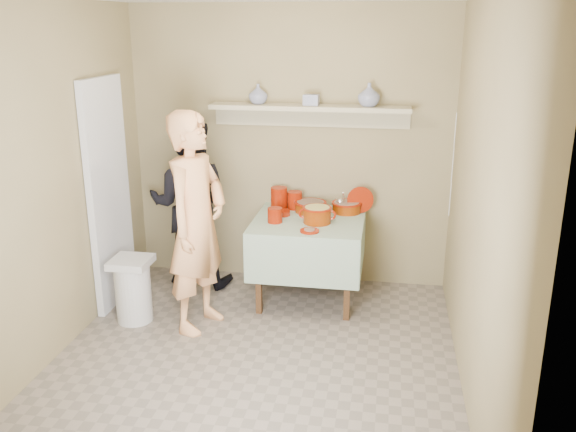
% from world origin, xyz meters
% --- Properties ---
extents(ground, '(3.50, 3.50, 0.00)m').
position_xyz_m(ground, '(0.00, 0.00, 0.00)').
color(ground, '#75685C').
rests_on(ground, ground).
extents(tile_panel, '(0.06, 0.70, 2.00)m').
position_xyz_m(tile_panel, '(-1.46, 0.95, 1.00)').
color(tile_panel, silver).
rests_on(tile_panel, ground).
extents(plate_stack_a, '(0.15, 0.15, 0.20)m').
position_xyz_m(plate_stack_a, '(-0.07, 1.55, 0.86)').
color(plate_stack_a, '#771102').
rests_on(plate_stack_a, serving_table).
extents(plate_stack_b, '(0.14, 0.14, 0.16)m').
position_xyz_m(plate_stack_b, '(0.08, 1.57, 0.84)').
color(plate_stack_b, '#771102').
rests_on(plate_stack_b, serving_table).
extents(bowl_stack, '(0.13, 0.13, 0.13)m').
position_xyz_m(bowl_stack, '(-0.03, 1.14, 0.83)').
color(bowl_stack, '#771102').
rests_on(bowl_stack, serving_table).
extents(empty_bowl, '(0.15, 0.15, 0.05)m').
position_xyz_m(empty_bowl, '(-0.01, 1.35, 0.78)').
color(empty_bowl, '#771102').
rests_on(empty_bowl, serving_table).
extents(propped_lid, '(0.25, 0.11, 0.24)m').
position_xyz_m(propped_lid, '(0.69, 1.56, 0.88)').
color(propped_lid, '#771102').
rests_on(propped_lid, serving_table).
extents(vase_right, '(0.24, 0.24, 0.20)m').
position_xyz_m(vase_right, '(0.72, 1.62, 1.82)').
color(vase_right, navy).
rests_on(vase_right, wall_shelf).
extents(vase_left, '(0.24, 0.24, 0.18)m').
position_xyz_m(vase_left, '(-0.27, 1.64, 1.81)').
color(vase_left, navy).
rests_on(vase_left, wall_shelf).
extents(ceramic_box, '(0.14, 0.11, 0.10)m').
position_xyz_m(ceramic_box, '(0.22, 1.61, 1.77)').
color(ceramic_box, navy).
rests_on(ceramic_box, wall_shelf).
extents(person_cook, '(0.59, 0.75, 1.80)m').
position_xyz_m(person_cook, '(-0.57, 0.61, 0.90)').
color(person_cook, '#EB9F65').
rests_on(person_cook, ground).
extents(person_helper, '(0.83, 0.68, 1.60)m').
position_xyz_m(person_helper, '(-0.90, 1.43, 0.80)').
color(person_helper, black).
rests_on(person_helper, ground).
extents(room_shell, '(3.04, 3.54, 2.62)m').
position_xyz_m(room_shell, '(0.00, 0.00, 1.61)').
color(room_shell, '#918258').
rests_on(room_shell, ground).
extents(serving_table, '(0.97, 0.97, 0.76)m').
position_xyz_m(serving_table, '(0.25, 1.28, 0.64)').
color(serving_table, '#4C2D16').
rests_on(serving_table, ground).
extents(cazuela_meat_a, '(0.30, 0.30, 0.10)m').
position_xyz_m(cazuela_meat_a, '(0.24, 1.50, 0.82)').
color(cazuela_meat_a, '#661F02').
rests_on(cazuela_meat_a, serving_table).
extents(cazuela_meat_b, '(0.28, 0.28, 0.10)m').
position_xyz_m(cazuela_meat_b, '(0.56, 1.54, 0.82)').
color(cazuela_meat_b, '#661F02').
rests_on(cazuela_meat_b, serving_table).
extents(ladle, '(0.08, 0.26, 0.19)m').
position_xyz_m(ladle, '(0.51, 1.51, 0.87)').
color(ladle, silver).
rests_on(ladle, cazuela_meat_b).
extents(cazuela_rice, '(0.33, 0.25, 0.14)m').
position_xyz_m(cazuela_rice, '(0.33, 1.19, 0.85)').
color(cazuela_rice, '#661F02').
rests_on(cazuela_rice, serving_table).
extents(front_plate, '(0.16, 0.16, 0.03)m').
position_xyz_m(front_plate, '(0.30, 0.93, 0.77)').
color(front_plate, '#771102').
rests_on(front_plate, serving_table).
extents(wall_shelf, '(1.80, 0.25, 0.21)m').
position_xyz_m(wall_shelf, '(0.20, 1.65, 1.67)').
color(wall_shelf, tan).
rests_on(wall_shelf, room_shell).
extents(trash_bin, '(0.32, 0.32, 0.56)m').
position_xyz_m(trash_bin, '(-1.15, 0.60, 0.28)').
color(trash_bin, silver).
rests_on(trash_bin, ground).
extents(electrical_cord, '(0.01, 0.05, 0.90)m').
position_xyz_m(electrical_cord, '(1.47, 1.48, 1.25)').
color(electrical_cord, silver).
rests_on(electrical_cord, wall_shelf).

